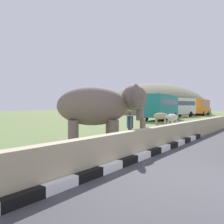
# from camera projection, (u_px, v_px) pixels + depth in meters

# --- Properties ---
(striped_curb) EXTENTS (16.20, 0.20, 0.24)m
(striped_curb) POSITION_uv_depth(u_px,v_px,m) (120.00, 164.00, 6.63)
(striped_curb) COLOR white
(striped_curb) RESTS_ON ground_plane
(barrier_parapet) EXTENTS (28.00, 0.36, 1.00)m
(barrier_parapet) POSITION_uv_depth(u_px,v_px,m) (148.00, 141.00, 8.67)
(barrier_parapet) COLOR tan
(barrier_parapet) RESTS_ON ground_plane
(elephant) EXTENTS (3.86, 3.81, 2.83)m
(elephant) POSITION_uv_depth(u_px,v_px,m) (101.00, 107.00, 9.83)
(elephant) COLOR #72605B
(elephant) RESTS_ON ground_plane
(person_handler) EXTENTS (0.54, 0.50, 1.66)m
(person_handler) POSITION_uv_depth(u_px,v_px,m) (130.00, 126.00, 10.66)
(person_handler) COLOR navy
(person_handler) RESTS_ON ground_plane
(bus_teal) EXTENTS (8.98, 3.46, 3.50)m
(bus_teal) POSITION_uv_depth(u_px,v_px,m) (161.00, 105.00, 31.35)
(bus_teal) COLOR teal
(bus_teal) RESTS_ON ground_plane
(bus_white) EXTENTS (10.18, 4.54, 3.50)m
(bus_white) POSITION_uv_depth(u_px,v_px,m) (176.00, 106.00, 40.86)
(bus_white) COLOR silver
(bus_white) RESTS_ON ground_plane
(bus_orange) EXTENTS (9.92, 3.29, 3.50)m
(bus_orange) POSITION_uv_depth(u_px,v_px,m) (200.00, 106.00, 50.08)
(bus_orange) COLOR orange
(bus_orange) RESTS_ON ground_plane
(cow_near) EXTENTS (1.92, 0.76, 1.23)m
(cow_near) POSITION_uv_depth(u_px,v_px,m) (172.00, 118.00, 19.55)
(cow_near) COLOR beige
(cow_near) RESTS_ON ground_plane
(cow_mid) EXTENTS (0.92, 1.93, 1.23)m
(cow_mid) POSITION_uv_depth(u_px,v_px,m) (161.00, 116.00, 23.09)
(cow_mid) COLOR tan
(cow_mid) RESTS_ON ground_plane
(hill_east) EXTENTS (38.02, 30.42, 17.50)m
(hill_east) POSITION_uv_depth(u_px,v_px,m) (155.00, 113.00, 66.43)
(hill_east) COLOR slate
(hill_east) RESTS_ON ground_plane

